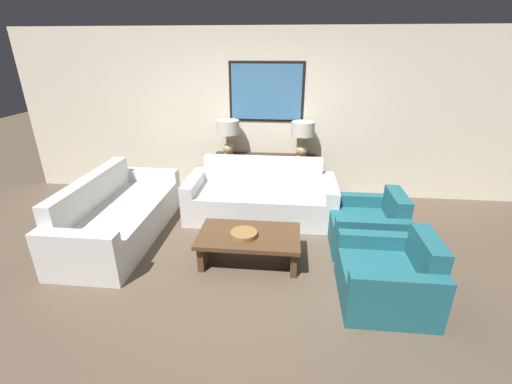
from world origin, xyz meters
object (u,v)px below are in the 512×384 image
(couch_by_back_wall, at_px, (261,198))
(decorative_bowl, at_px, (244,234))
(coffee_table, at_px, (249,241))
(armchair_near_back_wall, at_px, (368,227))
(table_lamp_right, at_px, (303,133))
(armchair_near_camera, at_px, (389,278))
(table_lamp_left, at_px, (228,131))
(console_table, at_px, (265,177))
(couch_by_side, at_px, (119,217))

(couch_by_back_wall, height_order, decorative_bowl, couch_by_back_wall)
(couch_by_back_wall, bearing_deg, coffee_table, -91.41)
(armchair_near_back_wall, bearing_deg, decorative_bowl, -159.18)
(table_lamp_right, relative_size, armchair_near_camera, 0.64)
(table_lamp_right, xyz_separation_m, armchair_near_camera, (0.83, -2.44, -0.86))
(table_lamp_left, relative_size, couch_by_back_wall, 0.26)
(console_table, bearing_deg, table_lamp_right, 0.00)
(console_table, bearing_deg, coffee_table, -90.90)
(couch_by_side, bearing_deg, couch_by_back_wall, 23.13)
(table_lamp_right, bearing_deg, decorative_bowl, -108.86)
(couch_by_back_wall, bearing_deg, decorative_bowl, -93.69)
(armchair_near_camera, bearing_deg, decorative_bowl, 162.62)
(armchair_near_camera, bearing_deg, couch_by_back_wall, 129.14)
(couch_by_side, xyz_separation_m, decorative_bowl, (1.74, -0.49, 0.12))
(couch_by_back_wall, relative_size, armchair_near_camera, 2.44)
(couch_by_back_wall, xyz_separation_m, armchair_near_camera, (1.42, -1.74, -0.02))
(table_lamp_right, distance_m, coffee_table, 2.19)
(armchair_near_back_wall, bearing_deg, armchair_near_camera, -90.00)
(table_lamp_right, relative_size, armchair_near_back_wall, 0.64)
(decorative_bowl, bearing_deg, table_lamp_right, 71.14)
(console_table, relative_size, armchair_near_back_wall, 1.87)
(armchair_near_camera, bearing_deg, table_lamp_left, 129.47)
(table_lamp_right, bearing_deg, couch_by_side, -148.57)
(table_lamp_right, bearing_deg, armchair_near_back_wall, -59.44)
(console_table, distance_m, couch_by_side, 2.35)
(table_lamp_left, xyz_separation_m, couch_by_side, (-1.23, -1.48, -0.84))
(couch_by_side, bearing_deg, table_lamp_left, 50.09)
(console_table, relative_size, coffee_table, 1.41)
(decorative_bowl, xyz_separation_m, armchair_near_camera, (1.50, -0.47, -0.14))
(console_table, height_order, couch_by_side, couch_by_side)
(couch_by_side, xyz_separation_m, coffee_table, (1.79, -0.44, -0.00))
(console_table, relative_size, couch_by_side, 0.77)
(table_lamp_left, relative_size, coffee_table, 0.49)
(console_table, distance_m, table_lamp_right, 0.96)
(table_lamp_left, distance_m, couch_by_side, 2.10)
(table_lamp_left, height_order, table_lamp_right, same)
(console_table, xyz_separation_m, table_lamp_left, (-0.59, 0.00, 0.76))
(couch_by_back_wall, bearing_deg, table_lamp_right, 49.71)
(coffee_table, bearing_deg, decorative_bowl, -135.86)
(armchair_near_back_wall, bearing_deg, table_lamp_right, 120.56)
(table_lamp_left, distance_m, table_lamp_right, 1.18)
(decorative_bowl, distance_m, armchair_near_back_wall, 1.61)
(table_lamp_right, bearing_deg, table_lamp_left, 180.00)
(coffee_table, xyz_separation_m, armchair_near_back_wall, (1.45, 0.52, -0.02))
(table_lamp_right, relative_size, decorative_bowl, 1.86)
(table_lamp_right, xyz_separation_m, couch_by_back_wall, (-0.59, -0.70, -0.84))
(console_table, height_order, armchair_near_back_wall, armchair_near_back_wall)
(couch_by_side, relative_size, coffee_table, 1.84)
(table_lamp_right, distance_m, couch_by_back_wall, 1.24)
(table_lamp_right, xyz_separation_m, decorative_bowl, (-0.67, -1.97, -0.72))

